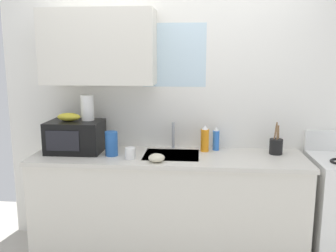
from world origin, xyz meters
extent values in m
cube|color=white|center=(0.00, 0.35, 1.25)|extent=(3.06, 0.10, 2.50)
cube|color=silver|center=(-0.60, 0.14, 1.79)|extent=(0.95, 0.32, 0.62)
cube|color=silver|center=(0.03, 0.31, 1.73)|extent=(0.56, 0.02, 0.55)
cube|color=silver|center=(0.00, 0.00, 0.43)|extent=(2.26, 0.60, 0.86)
cube|color=beige|center=(0.00, 0.00, 0.88)|extent=(2.29, 0.63, 0.03)
cube|color=#9EA0A5|center=(0.03, 0.02, 0.83)|extent=(0.46, 0.38, 0.14)
cylinder|color=#B2B5BA|center=(0.03, 0.24, 1.02)|extent=(0.03, 0.03, 0.24)
cube|color=black|center=(-0.81, 0.05, 1.04)|extent=(0.46, 0.34, 0.27)
cube|color=black|center=(-0.86, -0.12, 1.04)|extent=(0.28, 0.01, 0.17)
ellipsoid|color=gold|center=(-0.86, 0.05, 1.20)|extent=(0.20, 0.11, 0.07)
cylinder|color=white|center=(-0.71, 0.10, 1.28)|extent=(0.11, 0.11, 0.22)
cylinder|color=orange|center=(0.31, 0.16, 1.00)|extent=(0.07, 0.07, 0.19)
cone|color=white|center=(0.31, 0.16, 1.11)|extent=(0.05, 0.05, 0.04)
cylinder|color=blue|center=(0.41, 0.21, 0.99)|extent=(0.06, 0.06, 0.17)
cone|color=white|center=(0.41, 0.21, 1.09)|extent=(0.04, 0.04, 0.04)
cylinder|color=#2659A5|center=(-0.47, -0.05, 1.00)|extent=(0.10, 0.10, 0.20)
cylinder|color=white|center=(-0.29, -0.14, 0.95)|extent=(0.08, 0.08, 0.09)
cylinder|color=black|center=(0.91, 0.12, 0.97)|extent=(0.11, 0.11, 0.13)
cylinder|color=olive|center=(0.89, 0.12, 1.05)|extent=(0.03, 0.02, 0.22)
cylinder|color=olive|center=(0.93, 0.13, 1.04)|extent=(0.02, 0.01, 0.21)
cylinder|color=olive|center=(0.91, 0.10, 1.06)|extent=(0.03, 0.02, 0.24)
ellipsoid|color=beige|center=(-0.07, -0.20, 0.93)|extent=(0.13, 0.13, 0.06)
camera|label=1|loc=(0.26, -2.95, 1.72)|focal=39.08mm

